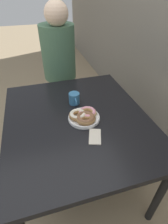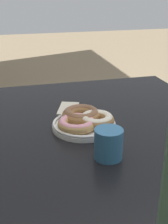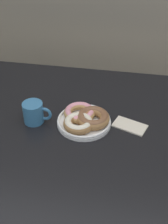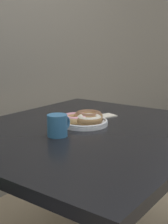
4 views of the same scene
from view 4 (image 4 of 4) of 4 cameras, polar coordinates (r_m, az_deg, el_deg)
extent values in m
cube|color=black|center=(1.38, 0.61, -3.72)|extent=(1.12, 0.97, 0.04)
cylinder|color=black|center=(2.11, -0.86, -8.05)|extent=(0.05, 0.05, 0.68)
cylinder|color=white|center=(1.42, 0.00, -2.09)|extent=(0.22, 0.22, 0.01)
torus|color=white|center=(1.41, 0.00, -1.62)|extent=(0.21, 0.21, 0.01)
torus|color=#9E7042|center=(1.44, 0.81, -0.77)|extent=(0.17, 0.17, 0.04)
torus|color=brown|center=(1.44, 0.81, -0.50)|extent=(0.16, 0.16, 0.03)
torus|color=tan|center=(1.41, -1.56, -1.18)|extent=(0.18, 0.18, 0.03)
torus|color=pink|center=(1.41, -1.56, -0.96)|extent=(0.17, 0.17, 0.03)
torus|color=#9E7042|center=(1.38, 0.97, -1.44)|extent=(0.14, 0.14, 0.04)
torus|color=silver|center=(1.38, 0.98, -1.18)|extent=(0.13, 0.13, 0.03)
cylinder|color=teal|center=(1.24, -4.90, -2.47)|extent=(0.08, 0.08, 0.09)
cylinder|color=#382114|center=(1.24, -4.93, -0.77)|extent=(0.07, 0.07, 0.00)
torus|color=teal|center=(1.28, -3.51, -2.04)|extent=(0.06, 0.01, 0.06)
cube|color=beige|center=(1.57, 3.48, -0.79)|extent=(0.15, 0.11, 0.01)
camera|label=1|loc=(2.10, 22.22, 22.78)|focal=28.00mm
camera|label=2|loc=(1.07, -45.59, 13.95)|focal=50.00mm
camera|label=3|loc=(1.35, 46.46, 27.74)|focal=50.00mm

